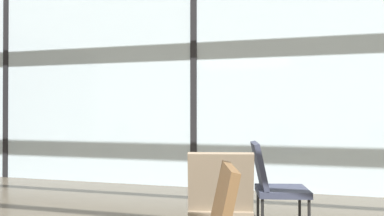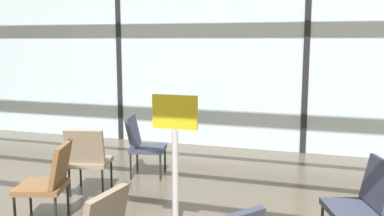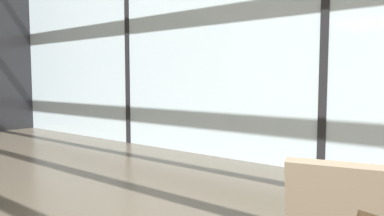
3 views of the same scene
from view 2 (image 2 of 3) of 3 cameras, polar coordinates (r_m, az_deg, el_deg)
glass_curtain_wall at (r=8.58m, az=-9.42°, el=7.75°), size 14.00×0.08×3.57m
window_mullion_1 at (r=8.58m, az=-9.42°, el=7.75°), size 0.10×0.12×3.57m
window_mullion_2 at (r=7.65m, az=14.83°, el=7.45°), size 0.10×0.12×3.57m
parked_airplane at (r=13.49m, az=-7.10°, el=9.26°), size 11.96×4.09×4.09m
lounge_chair_2 at (r=4.36m, az=21.54°, el=-11.10°), size 0.65×0.63×0.87m
lounge_chair_3 at (r=4.89m, az=-18.18°, el=-8.76°), size 0.64×0.61×0.87m
lounge_chair_5 at (r=6.29m, az=-6.58°, el=-4.45°), size 0.62×0.58×0.87m
lounge_chair_7 at (r=5.64m, az=-13.46°, el=-6.20°), size 0.59×0.62×0.87m
info_sign at (r=4.17m, az=-2.22°, el=-8.72°), size 0.44×0.32×1.44m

